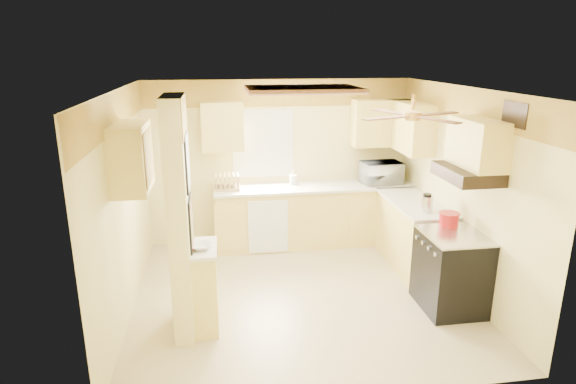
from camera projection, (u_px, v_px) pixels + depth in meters
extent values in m
plane|color=tan|center=(300.00, 294.00, 5.96)|extent=(4.00, 4.00, 0.00)
plane|color=white|center=(302.00, 89.00, 5.25)|extent=(4.00, 4.00, 0.00)
plane|color=#E8D98D|center=(279.00, 162.00, 7.41)|extent=(4.00, 0.00, 4.00)
plane|color=#E8D98D|center=(343.00, 268.00, 3.81)|extent=(4.00, 0.00, 4.00)
plane|color=#E8D98D|center=(123.00, 206.00, 5.32)|extent=(0.00, 3.80, 3.80)
plane|color=#E8D98D|center=(461.00, 191.00, 5.89)|extent=(0.00, 3.80, 3.80)
cube|color=yellow|center=(279.00, 93.00, 7.09)|extent=(4.00, 0.02, 0.40)
cube|color=#E8D98D|center=(180.00, 220.00, 4.89)|extent=(0.20, 0.70, 2.50)
cube|color=#F0D66B|center=(205.00, 289.00, 5.15)|extent=(0.25, 0.55, 0.90)
cube|color=silver|center=(203.00, 249.00, 5.02)|extent=(0.28, 0.58, 0.04)
cube|color=#F0D66B|center=(314.00, 216.00, 7.42)|extent=(3.00, 0.60, 0.90)
cube|color=#F0D66B|center=(414.00, 235.00, 6.65)|extent=(0.60, 1.40, 0.90)
cube|color=silver|center=(315.00, 187.00, 7.28)|extent=(3.04, 0.64, 0.04)
cube|color=silver|center=(416.00, 203.00, 6.51)|extent=(0.64, 1.44, 0.04)
cube|color=white|center=(268.00, 227.00, 7.03)|extent=(0.58, 0.02, 0.80)
cube|color=white|center=(263.00, 144.00, 7.27)|extent=(0.92, 0.02, 1.02)
cube|color=white|center=(263.00, 144.00, 7.28)|extent=(0.80, 0.02, 0.90)
cube|color=#F0D66B|center=(222.00, 126.00, 6.95)|extent=(0.60, 0.35, 0.70)
cube|color=#F0D66B|center=(382.00, 123.00, 7.30)|extent=(0.90, 0.35, 0.70)
cube|color=#F0D66B|center=(411.00, 127.00, 6.88)|extent=(0.35, 1.00, 0.70)
cube|color=#F0D66B|center=(131.00, 157.00, 4.94)|extent=(0.35, 0.75, 0.70)
cube|color=#F0D66B|center=(478.00, 143.00, 5.15)|extent=(0.35, 0.76, 0.52)
cube|color=black|center=(451.00, 272.00, 5.55)|extent=(0.65, 0.76, 0.90)
cube|color=silver|center=(455.00, 235.00, 5.42)|extent=(0.66, 0.77, 0.02)
cylinder|color=silver|center=(436.00, 254.00, 5.17)|extent=(0.03, 0.05, 0.05)
cylinder|color=silver|center=(429.00, 248.00, 5.33)|extent=(0.03, 0.05, 0.05)
cylinder|color=silver|center=(423.00, 243.00, 5.48)|extent=(0.03, 0.05, 0.05)
cylinder|color=silver|center=(417.00, 237.00, 5.64)|extent=(0.03, 0.05, 0.05)
cube|color=black|center=(467.00, 173.00, 5.23)|extent=(0.50, 0.76, 0.14)
cube|color=black|center=(187.00, 162.00, 4.74)|extent=(0.02, 0.42, 0.57)
cube|color=white|center=(188.00, 162.00, 4.74)|extent=(0.01, 0.37, 0.52)
cube|color=black|center=(191.00, 224.00, 4.92)|extent=(0.02, 0.42, 0.57)
cube|color=yellow|center=(192.00, 224.00, 4.92)|extent=(0.01, 0.37, 0.52)
cube|color=brown|center=(302.00, 89.00, 5.75)|extent=(1.35, 0.95, 0.06)
cube|color=white|center=(302.00, 91.00, 5.76)|extent=(1.15, 0.75, 0.02)
cylinder|color=gold|center=(413.00, 102.00, 4.76)|extent=(0.04, 0.04, 0.16)
cylinder|color=gold|center=(412.00, 116.00, 4.80)|extent=(0.18, 0.18, 0.08)
cube|color=brown|center=(436.00, 114.00, 4.94)|extent=(0.55, 0.28, 0.01)
cube|color=brown|center=(391.00, 112.00, 5.06)|extent=(0.28, 0.55, 0.01)
cube|color=brown|center=(387.00, 118.00, 4.65)|extent=(0.55, 0.28, 0.01)
cube|color=brown|center=(436.00, 120.00, 4.53)|extent=(0.28, 0.55, 0.01)
cube|color=black|center=(515.00, 114.00, 4.74)|extent=(0.02, 0.40, 0.25)
imported|color=white|center=(381.00, 173.00, 7.37)|extent=(0.62, 0.45, 0.33)
imported|color=white|center=(201.00, 246.00, 4.96)|extent=(0.25, 0.25, 0.06)
cylinder|color=#AA1517|center=(449.00, 220.00, 5.67)|extent=(0.22, 0.22, 0.14)
cylinder|color=#AA1517|center=(449.00, 213.00, 5.65)|extent=(0.24, 0.24, 0.02)
cylinder|color=silver|center=(427.00, 204.00, 6.07)|extent=(0.15, 0.15, 0.21)
cylinder|color=black|center=(427.00, 195.00, 6.04)|extent=(0.10, 0.10, 0.03)
cube|color=tan|center=(227.00, 188.00, 7.09)|extent=(0.39, 0.30, 0.04)
cube|color=tan|center=(216.00, 182.00, 7.04)|extent=(0.02, 0.26, 0.22)
cube|color=tan|center=(220.00, 182.00, 7.05)|extent=(0.02, 0.26, 0.22)
cube|color=tan|center=(225.00, 182.00, 7.06)|extent=(0.02, 0.26, 0.22)
cube|color=tan|center=(229.00, 182.00, 7.07)|extent=(0.02, 0.26, 0.22)
cube|color=tan|center=(234.00, 182.00, 7.08)|extent=(0.02, 0.26, 0.22)
cube|color=tan|center=(238.00, 181.00, 7.08)|extent=(0.02, 0.26, 0.22)
cylinder|color=white|center=(220.00, 182.00, 7.05)|extent=(0.01, 0.22, 0.22)
cylinder|color=white|center=(229.00, 182.00, 7.07)|extent=(0.01, 0.22, 0.22)
cylinder|color=white|center=(293.00, 180.00, 7.33)|extent=(0.11, 0.11, 0.14)
cylinder|color=tan|center=(295.00, 177.00, 7.32)|extent=(0.01, 0.01, 0.23)
cylinder|color=tan|center=(293.00, 177.00, 7.34)|extent=(0.01, 0.01, 0.23)
cylinder|color=tan|center=(292.00, 177.00, 7.31)|extent=(0.01, 0.01, 0.23)
cylinder|color=tan|center=(294.00, 177.00, 7.30)|extent=(0.01, 0.01, 0.23)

